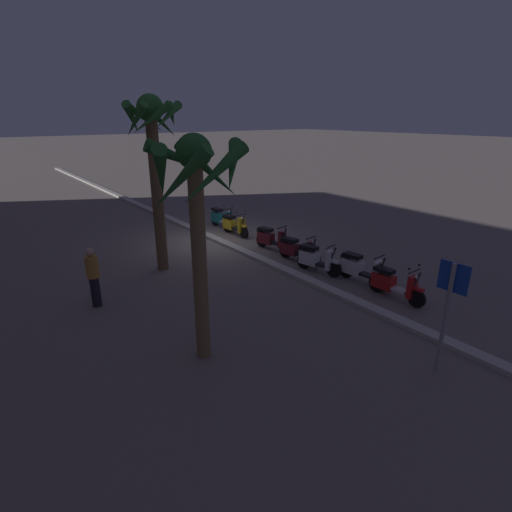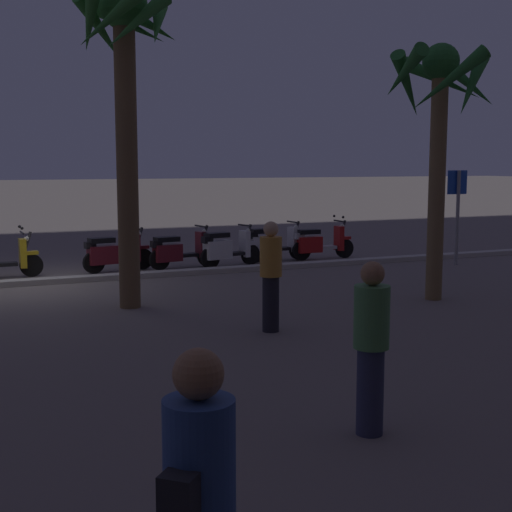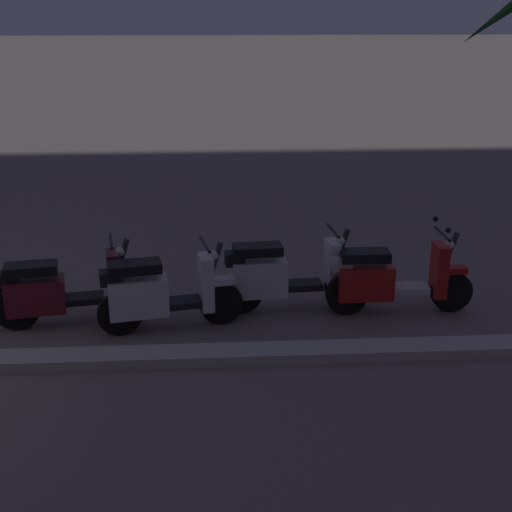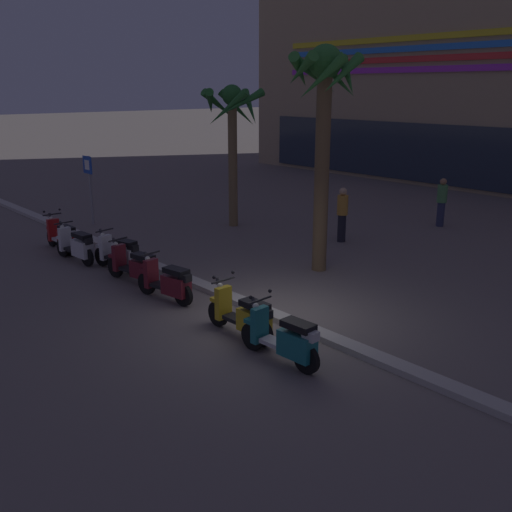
# 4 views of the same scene
# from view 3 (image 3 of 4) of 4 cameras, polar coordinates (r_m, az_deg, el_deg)

# --- Properties ---
(scooter_red_lead_nearest) EXTENTS (1.84, 0.56, 1.17)m
(scooter_red_lead_nearest) POSITION_cam_3_polar(r_m,az_deg,el_deg) (8.91, 10.58, -1.83)
(scooter_red_lead_nearest) COLOR black
(scooter_red_lead_nearest) RESTS_ON ground
(scooter_white_gap_after_mid) EXTENTS (1.85, 0.56, 1.04)m
(scooter_white_gap_after_mid) POSITION_cam_3_polar(r_m,az_deg,el_deg) (8.84, 2.06, -1.57)
(scooter_white_gap_after_mid) COLOR black
(scooter_white_gap_after_mid) RESTS_ON ground
(scooter_white_tail_end) EXTENTS (1.71, 0.66, 1.04)m
(scooter_white_tail_end) POSITION_cam_3_polar(r_m,az_deg,el_deg) (8.36, -7.79, -3.00)
(scooter_white_tail_end) COLOR black
(scooter_white_tail_end) RESTS_ON ground
(scooter_maroon_mid_centre) EXTENTS (1.83, 0.64, 1.04)m
(scooter_maroon_mid_centre) POSITION_cam_3_polar(r_m,az_deg,el_deg) (8.73, -15.41, -2.73)
(scooter_maroon_mid_centre) COLOR black
(scooter_maroon_mid_centre) RESTS_ON ground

